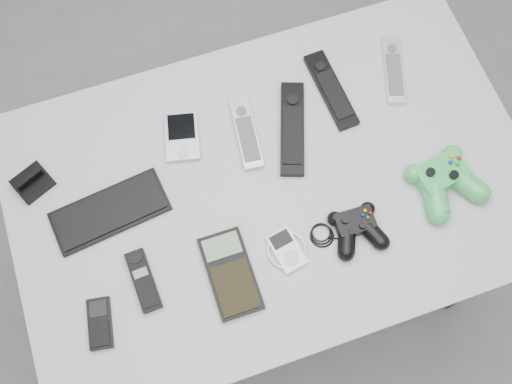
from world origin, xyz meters
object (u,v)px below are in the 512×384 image
object	(u,v)px
desk	(271,195)
pda	(182,137)
calculator	(230,273)
controller_green	(445,180)
remote_black_b	(331,90)
mp3_player	(287,250)
pda_keyboard	(110,211)
mobile_phone	(100,323)
controller_black	(357,227)
remote_silver_a	(246,133)
cordless_handset	(143,280)
remote_silver_b	(393,70)
remote_black_a	(292,128)

from	to	relation	value
desk	pda	world-z (taller)	pda
calculator	controller_green	xyz separation A→B (m)	(0.53, 0.04, 0.02)
remote_black_b	mp3_player	distance (m)	0.42
pda_keyboard	pda	bearing A→B (deg)	24.02
pda	mobile_phone	distance (m)	0.46
pda	remote_black_b	world-z (taller)	remote_black_b
controller_black	controller_green	bearing A→B (deg)	11.37
controller_green	mobile_phone	bearing A→B (deg)	175.54
pda_keyboard	calculator	xyz separation A→B (m)	(0.21, -0.23, 0.00)
pda_keyboard	controller_green	size ratio (longest dim) A/B	1.53
remote_black_b	remote_silver_a	bearing A→B (deg)	-172.52
mobile_phone	cordless_handset	world-z (taller)	cordless_handset
desk	cordless_handset	xyz separation A→B (m)	(-0.34, -0.12, 0.08)
remote_silver_b	controller_black	distance (m)	0.43
mp3_player	controller_green	bearing A→B (deg)	-5.11
pda_keyboard	mobile_phone	size ratio (longest dim) A/B	2.42
mobile_phone	controller_green	xyz separation A→B (m)	(0.82, 0.05, 0.02)
remote_silver_a	remote_silver_b	xyz separation A→B (m)	(0.40, 0.05, -0.00)
calculator	mp3_player	bearing A→B (deg)	4.36
remote_black_b	remote_silver_b	size ratio (longest dim) A/B	1.15
desk	remote_silver_a	size ratio (longest dim) A/B	6.47
remote_black_b	pda_keyboard	bearing A→B (deg)	-170.85
cordless_handset	controller_black	world-z (taller)	controller_black
desk	pda	size ratio (longest dim) A/B	9.82
remote_black_b	remote_silver_b	bearing A→B (deg)	-2.31
desk	pda	distance (m)	0.25
cordless_handset	mobile_phone	bearing A→B (deg)	-155.06
mobile_phone	remote_black_b	bearing A→B (deg)	37.85
remote_silver_b	controller_green	bearing A→B (deg)	-74.01
remote_silver_b	mobile_phone	distance (m)	0.91
remote_silver_a	remote_black_a	world-z (taller)	remote_black_a
remote_silver_b	mobile_phone	world-z (taller)	same
remote_black_b	mobile_phone	size ratio (longest dim) A/B	2.01
desk	remote_black_b	xyz separation A→B (m)	(0.22, 0.18, 0.08)
remote_silver_b	remote_black_a	bearing A→B (deg)	-147.99
remote_silver_b	mobile_phone	xyz separation A→B (m)	(-0.84, -0.37, -0.00)
pda	cordless_handset	world-z (taller)	cordless_handset
desk	mp3_player	distance (m)	0.18
pda_keyboard	remote_black_a	bearing A→B (deg)	0.51
cordless_handset	calculator	distance (m)	0.19
desk	remote_silver_b	world-z (taller)	remote_silver_b
mp3_player	pda_keyboard	bearing A→B (deg)	138.14
remote_black_b	cordless_handset	xyz separation A→B (m)	(-0.56, -0.31, 0.00)
remote_silver_b	mp3_player	size ratio (longest dim) A/B	2.00
mobile_phone	cordless_handset	xyz separation A→B (m)	(0.11, 0.06, 0.00)
cordless_handset	controller_black	distance (m)	0.48
remote_silver_a	mp3_player	bearing A→B (deg)	-84.76
cordless_handset	controller_green	size ratio (longest dim) A/B	0.81
desk	mp3_player	world-z (taller)	mp3_player
controller_black	remote_silver_a	bearing A→B (deg)	119.07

